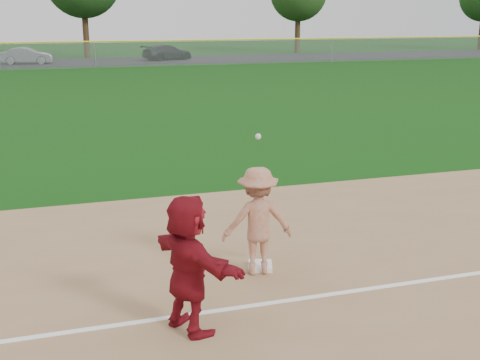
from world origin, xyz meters
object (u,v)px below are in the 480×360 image
object	(u,v)px
first_base	(260,266)
car_mid	(27,56)
car_right	(167,52)
base_runner	(188,264)

from	to	relation	value
first_base	car_mid	distance (m)	45.16
car_mid	car_right	world-z (taller)	car_mid
first_base	base_runner	size ratio (longest dim) A/B	0.20
car_right	car_mid	bearing A→B (deg)	72.34
first_base	car_mid	xyz separation A→B (m)	(-5.26, 44.85, 0.62)
first_base	base_runner	distance (m)	2.45
base_runner	car_mid	bearing A→B (deg)	-19.56
car_mid	car_right	size ratio (longest dim) A/B	0.88
base_runner	car_mid	size ratio (longest dim) A/B	0.47
car_right	base_runner	bearing A→B (deg)	147.92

